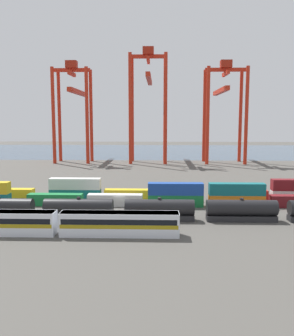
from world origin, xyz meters
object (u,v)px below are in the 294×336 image
at_px(gantry_crane_central, 148,93).
at_px(gantry_crane_east, 224,101).
at_px(passenger_train, 58,222).
at_px(shipping_container_11, 21,194).
at_px(freight_tank_row, 160,210).
at_px(gantry_crane_west, 74,102).
at_px(shipping_container_12, 75,194).

distance_m(gantry_crane_central, gantry_crane_east, 33.94).
height_order(passenger_train, shipping_container_11, passenger_train).
bearing_deg(freight_tank_row, passenger_train, -150.22).
bearing_deg(gantry_crane_east, passenger_train, -112.70).
relative_size(freight_tank_row, gantry_crane_west, 1.67).
bearing_deg(freight_tank_row, gantry_crane_east, 73.82).
bearing_deg(shipping_container_11, passenger_train, -58.84).
height_order(passenger_train, gantry_crane_west, gantry_crane_west).
bearing_deg(gantry_crane_central, shipping_container_12, -100.39).
bearing_deg(gantry_crane_east, shipping_container_11, -127.06).
height_order(shipping_container_11, gantry_crane_west, gantry_crane_west).
xyz_separation_m(gantry_crane_west, gantry_crane_central, (33.74, 0.09, 3.73)).
relative_size(shipping_container_12, gantry_crane_west, 0.27).
distance_m(gantry_crane_west, gantry_crane_central, 33.94).
bearing_deg(shipping_container_11, gantry_crane_west, 93.83).
bearing_deg(passenger_train, freight_tank_row, 29.78).
height_order(shipping_container_11, shipping_container_12, same).
height_order(gantry_crane_central, gantry_crane_east, gantry_crane_central).
bearing_deg(gantry_crane_central, passenger_train, -96.19).
xyz_separation_m(freight_tank_row, gantry_crane_central, (-4.87, 100.01, 28.93)).
xyz_separation_m(passenger_train, freight_tank_row, (16.75, 9.58, -0.08)).
height_order(passenger_train, shipping_container_12, passenger_train).
bearing_deg(gantry_crane_west, freight_tank_row, -68.87).
distance_m(freight_tank_row, gantry_crane_central, 104.22).
bearing_deg(gantry_crane_east, gantry_crane_west, 179.63).
bearing_deg(passenger_train, gantry_crane_central, 83.81).
height_order(freight_tank_row, gantry_crane_east, gantry_crane_east).
distance_m(passenger_train, gantry_crane_west, 114.45).
distance_m(passenger_train, gantry_crane_east, 120.87).
xyz_separation_m(shipping_container_12, gantry_crane_west, (-18.59, 82.47, 25.95)).
xyz_separation_m(passenger_train, gantry_crane_east, (45.61, 109.06, 25.20)).
height_order(freight_tank_row, gantry_crane_central, gantry_crane_central).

